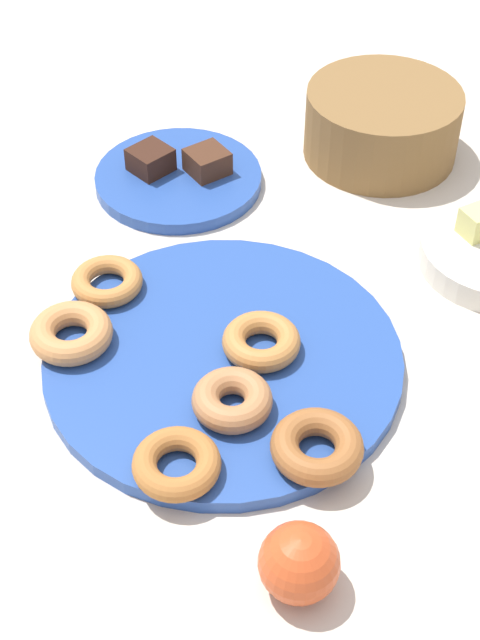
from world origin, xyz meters
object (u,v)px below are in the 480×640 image
object	(u,v)px
donut_1	(107,281)
basket	(382,124)
donut_5	(232,400)
apple	(299,563)
cake_plate	(178,179)
donut_plate	(223,359)
donut_2	(261,341)
brownie_far	(207,162)
melon_chunk_left	(477,223)
donut_0	(71,333)
donut_4	(317,447)
donut_3	(177,464)
brownie_near	(151,160)

from	to	relation	value
donut_1	basket	distance (m)	0.48
donut_5	apple	world-z (taller)	apple
cake_plate	donut_plate	bearing A→B (deg)	-39.58
donut_2	apple	size ratio (longest dim) A/B	1.18
brownie_far	basket	world-z (taller)	basket
donut_1	basket	size ratio (longest dim) A/B	0.39
basket	melon_chunk_left	size ratio (longest dim) A/B	6.11
donut_1	basket	world-z (taller)	basket
donut_0	cake_plate	bearing A→B (deg)	112.01
donut_0	donut_4	bearing A→B (deg)	8.34
cake_plate	basket	size ratio (longest dim) A/B	1.06
cake_plate	melon_chunk_left	distance (m)	0.41
donut_4	donut_5	bearing A→B (deg)	-176.34
donut_1	donut_3	distance (m)	0.29
donut_0	cake_plate	world-z (taller)	donut_0
donut_2	brownie_far	xyz separation A→B (m)	(-0.27, 0.22, 0.00)
donut_5	brownie_near	distance (m)	0.45
donut_2	apple	distance (m)	0.29
donut_2	brownie_near	bearing A→B (deg)	152.37
donut_0	brownie_far	xyz separation A→B (m)	(-0.10, 0.35, 0.00)
donut_5	brownie_far	size ratio (longest dim) A/B	1.65
basket	apple	bearing A→B (deg)	-62.51
brownie_near	apple	world-z (taller)	apple
donut_5	melon_chunk_left	size ratio (longest dim) A/B	2.39
donut_plate	donut_1	world-z (taller)	donut_1
basket	apple	xyz separation A→B (m)	(0.33, -0.64, -0.01)
brownie_near	melon_chunk_left	size ratio (longest dim) A/B	1.44
donut_1	donut_3	size ratio (longest dim) A/B	0.97
donut_2	melon_chunk_left	bearing A→B (deg)	74.24
donut_5	cake_plate	world-z (taller)	donut_5
donut_0	brownie_far	distance (m)	0.36
donut_5	basket	world-z (taller)	basket
donut_plate	brownie_near	size ratio (longest dim) A/B	7.80
donut_0	donut_plate	bearing A→B (deg)	33.61
donut_2	melon_chunk_left	world-z (taller)	melon_chunk_left
donut_3	cake_plate	distance (m)	0.51
donut_0	melon_chunk_left	size ratio (longest dim) A/B	2.62
donut_5	donut_1	bearing A→B (deg)	167.86
donut_1	brownie_far	world-z (taller)	brownie_far
donut_1	brownie_far	distance (m)	0.27
brownie_near	brownie_far	xyz separation A→B (m)	(0.06, 0.05, 0.00)
donut_2	cake_plate	xyz separation A→B (m)	(-0.30, 0.19, -0.02)
donut_0	brownie_near	bearing A→B (deg)	118.46
melon_chunk_left	brownie_far	bearing A→B (deg)	-165.30
donut_4	brownie_far	size ratio (longest dim) A/B	1.82
donut_3	donut_4	bearing A→B (deg)	47.56
donut_4	cake_plate	xyz separation A→B (m)	(-0.44, 0.28, -0.02)
donut_0	donut_4	xyz separation A→B (m)	(0.31, 0.05, -0.00)
cake_plate	donut_1	bearing A→B (deg)	-67.59
donut_3	apple	distance (m)	0.16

